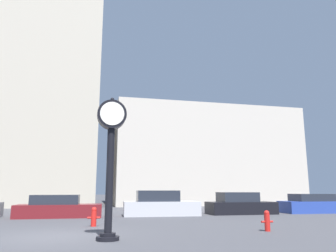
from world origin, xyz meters
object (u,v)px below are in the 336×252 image
(car_black, at_px, (240,205))
(fire_hydrant_near, at_px, (267,221))
(car_maroon, at_px, (58,208))
(car_blue, at_px, (314,205))
(street_clock, at_px, (111,147))
(fire_hydrant_far, at_px, (94,216))
(car_silver, at_px, (160,205))

(car_black, height_order, fire_hydrant_near, car_black)
(car_maroon, height_order, fire_hydrant_near, car_maroon)
(car_black, relative_size, car_blue, 0.92)
(fire_hydrant_near, bearing_deg, car_blue, 45.32)
(street_clock, bearing_deg, fire_hydrant_far, 95.54)
(car_black, xyz_separation_m, fire_hydrant_near, (-2.85, -8.38, -0.18))
(car_silver, relative_size, car_black, 1.07)
(street_clock, relative_size, car_silver, 0.98)
(car_maroon, height_order, fire_hydrant_far, car_maroon)
(car_black, bearing_deg, street_clock, -132.22)
(street_clock, height_order, fire_hydrant_near, street_clock)
(car_maroon, height_order, car_black, car_black)
(street_clock, xyz_separation_m, car_blue, (14.14, 9.27, -2.34))
(street_clock, bearing_deg, car_black, 46.79)
(fire_hydrant_near, bearing_deg, street_clock, -170.98)
(car_blue, bearing_deg, street_clock, -143.95)
(street_clock, bearing_deg, car_silver, 68.91)
(car_maroon, height_order, car_silver, car_silver)
(street_clock, relative_size, car_maroon, 0.96)
(car_blue, bearing_deg, car_black, -177.66)
(car_silver, height_order, fire_hydrant_near, car_silver)
(car_maroon, xyz_separation_m, car_silver, (5.83, 0.00, 0.10))
(car_maroon, relative_size, fire_hydrant_far, 5.89)
(street_clock, height_order, car_blue, street_clock)
(fire_hydrant_near, bearing_deg, car_black, 71.19)
(car_black, xyz_separation_m, fire_hydrant_far, (-9.14, -5.26, -0.16))
(street_clock, height_order, fire_hydrant_far, street_clock)
(car_black, bearing_deg, car_maroon, -178.11)
(car_blue, xyz_separation_m, fire_hydrant_far, (-14.54, -5.22, -0.12))
(street_clock, relative_size, car_black, 1.05)
(car_blue, bearing_deg, fire_hydrant_near, -131.88)
(car_silver, distance_m, car_black, 5.23)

